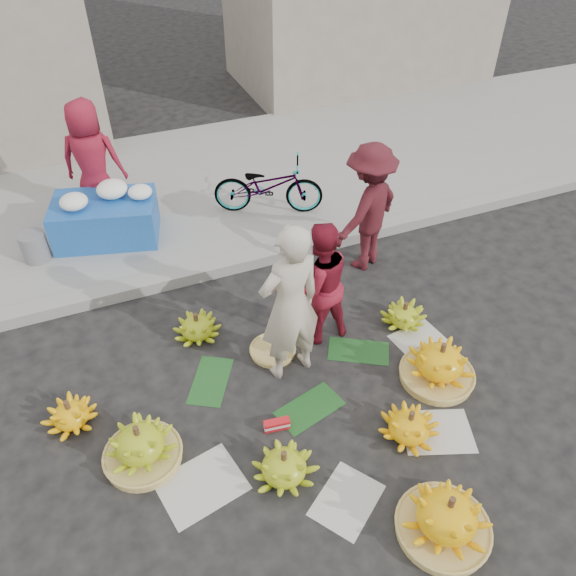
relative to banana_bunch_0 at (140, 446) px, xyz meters
name	(u,v)px	position (x,y,z in m)	size (l,w,h in m)	color
ground	(311,390)	(1.71, 0.15, -0.20)	(80.00, 80.00, 0.00)	black
curb	(241,262)	(1.71, 2.35, -0.13)	(40.00, 0.25, 0.15)	gray
sidewalk	(198,186)	(1.71, 4.45, -0.14)	(40.00, 4.00, 0.12)	gray
newspaper_scatter	(347,454)	(1.71, -0.65, -0.20)	(3.20, 1.80, 0.00)	beige
banana_leaves	(294,379)	(1.61, 0.35, -0.20)	(2.00, 1.00, 0.00)	#17461B
banana_bunch_0	(140,446)	(0.00, 0.00, 0.00)	(0.76, 0.76, 0.47)	tan
banana_bunch_1	(284,466)	(1.10, -0.63, -0.05)	(0.70, 0.70, 0.35)	#87A617
banana_bunch_2	(446,518)	(2.10, -1.58, 0.02)	(0.75, 0.75, 0.50)	tan
banana_bunch_3	(409,426)	(2.33, -0.68, -0.06)	(0.69, 0.69, 0.34)	yellow
banana_bunch_4	(439,364)	(2.97, -0.19, 0.02)	(0.85, 0.85, 0.50)	tan
banana_bunch_5	(404,315)	(3.08, 0.65, -0.07)	(0.53, 0.53, 0.31)	#87A617
banana_bunch_6	(70,414)	(-0.55, 0.65, -0.07)	(0.55, 0.55, 0.30)	yellow
banana_bunch_7	(197,327)	(0.86, 1.34, -0.07)	(0.54, 0.54, 0.32)	#87A617
basket_spare	(273,351)	(1.54, 0.78, -0.17)	(0.47, 0.47, 0.05)	tan
incense_stack	(277,424)	(1.23, -0.14, -0.14)	(0.25, 0.08, 0.10)	red
vendor_cream	(290,305)	(1.63, 0.51, 0.69)	(0.65, 0.43, 1.78)	beige
vendor_red	(319,284)	(2.10, 0.87, 0.52)	(0.70, 0.54, 1.44)	maroon
man_striped	(368,208)	(3.19, 1.83, 0.62)	(1.06, 0.61, 1.64)	maroon
flower_table	(106,217)	(0.25, 3.48, 0.23)	(1.46, 1.11, 0.76)	#194EA5
grey_bucket	(34,247)	(-0.67, 3.33, 0.10)	(0.33, 0.33, 0.37)	slate
flower_vendor	(92,161)	(0.27, 4.06, 0.74)	(0.81, 0.53, 1.65)	maroon
bicycle	(268,186)	(2.44, 3.28, 0.32)	(1.51, 0.53, 0.80)	gray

